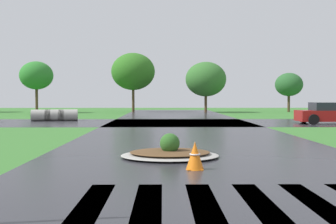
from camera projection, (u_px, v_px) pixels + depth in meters
asphalt_roadway at (200, 153)px, 12.35m from camera, size 9.28×80.00×0.01m
asphalt_cross_road at (180, 123)px, 26.99m from camera, size 90.00×8.35×0.01m
crosswalk_stripes at (233, 204)px, 6.54m from camera, size 4.95×2.90×0.01m
median_island at (170, 153)px, 11.53m from camera, size 2.75×2.26×0.68m
car_silver_hatch at (330, 114)px, 25.82m from camera, size 4.18×2.07×1.34m
drainage_pipe_stack at (55, 115)px, 28.86m from camera, size 3.25×1.35×0.80m
traffic_cone at (195, 156)px, 9.60m from camera, size 0.42×0.42×0.66m
background_treeline at (152, 76)px, 44.43m from camera, size 48.41×6.52×6.50m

